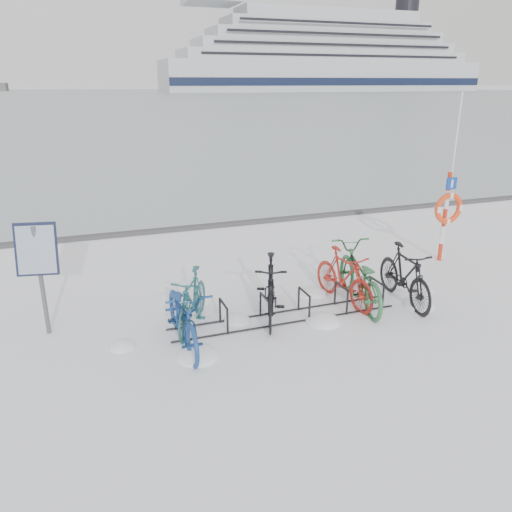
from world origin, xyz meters
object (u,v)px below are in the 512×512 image
at_px(bike_rack, 285,309).
at_px(cruise_ferry, 325,60).
at_px(info_board, 37,256).
at_px(lifebuoy_station, 448,208).

bearing_deg(bike_rack, cruise_ferry, 62.99).
bearing_deg(info_board, bike_rack, -0.78).
distance_m(bike_rack, cruise_ferry, 220.61).
xyz_separation_m(bike_rack, info_board, (-3.79, 0.76, 1.15)).
bearing_deg(cruise_ferry, info_board, -117.98).
height_order(lifebuoy_station, cruise_ferry, cruise_ferry).
height_order(bike_rack, cruise_ferry, cruise_ferry).
relative_size(bike_rack, cruise_ferry, 0.03).
xyz_separation_m(bike_rack, cruise_ferry, (100.04, 196.24, 12.28)).
distance_m(info_board, lifebuoy_station, 8.29).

